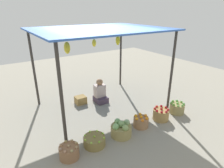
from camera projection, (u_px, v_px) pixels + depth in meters
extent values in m
plane|color=gray|center=(102.00, 107.00, 5.87)|extent=(14.00, 14.00, 0.00)
cylinder|color=#38332D|center=(62.00, 101.00, 3.69)|extent=(0.07, 0.07, 2.30)
cylinder|color=#38332D|center=(172.00, 73.00, 5.29)|extent=(0.07, 0.07, 2.30)
cylinder|color=#38332D|center=(34.00, 69.00, 5.60)|extent=(0.07, 0.07, 2.30)
cylinder|color=#38332D|center=(121.00, 56.00, 7.20)|extent=(0.07, 0.07, 2.30)
cube|color=#3763B8|center=(100.00, 29.00, 5.02)|extent=(3.46, 2.75, 0.04)
ellipsoid|color=gold|center=(67.00, 48.00, 4.81)|extent=(0.16, 0.16, 0.31)
ellipsoid|color=yellow|center=(94.00, 43.00, 5.49)|extent=(0.12, 0.12, 0.22)
ellipsoid|color=yellow|center=(118.00, 40.00, 5.96)|extent=(0.14, 0.14, 0.30)
cube|color=#443547|center=(101.00, 99.00, 6.14)|extent=(0.36, 0.44, 0.18)
cube|color=#B9A69F|center=(100.00, 91.00, 6.07)|extent=(0.34, 0.22, 0.40)
sphere|color=#976C4A|center=(100.00, 82.00, 5.96)|extent=(0.21, 0.21, 0.21)
cylinder|color=#8B6242|center=(69.00, 152.00, 3.82)|extent=(0.40, 0.40, 0.26)
sphere|color=#9B815B|center=(69.00, 146.00, 3.76)|extent=(0.06, 0.06, 0.06)
sphere|color=#9A8353|center=(76.00, 143.00, 3.85)|extent=(0.06, 0.06, 0.06)
sphere|color=#A78357|center=(72.00, 141.00, 3.91)|extent=(0.06, 0.06, 0.06)
sphere|color=#9E894E|center=(66.00, 142.00, 3.89)|extent=(0.06, 0.06, 0.06)
sphere|color=#A27C58|center=(61.00, 145.00, 3.79)|extent=(0.06, 0.06, 0.06)
sphere|color=#977760|center=(61.00, 149.00, 3.68)|extent=(0.06, 0.06, 0.06)
sphere|color=#A17559|center=(65.00, 152.00, 3.61)|extent=(0.06, 0.06, 0.06)
sphere|color=#958857|center=(72.00, 151.00, 3.63)|extent=(0.06, 0.06, 0.06)
sphere|color=#987B54|center=(76.00, 147.00, 3.73)|extent=(0.06, 0.06, 0.06)
cylinder|color=olive|center=(94.00, 141.00, 4.18)|extent=(0.48, 0.48, 0.21)
sphere|color=#8DC42E|center=(94.00, 136.00, 4.13)|extent=(0.04, 0.04, 0.04)
sphere|color=#8ACB2F|center=(103.00, 133.00, 4.24)|extent=(0.04, 0.04, 0.04)
sphere|color=#91CC3C|center=(97.00, 131.00, 4.33)|extent=(0.04, 0.04, 0.04)
sphere|color=#87C935|center=(90.00, 132.00, 4.30)|extent=(0.04, 0.04, 0.04)
sphere|color=#93CB3D|center=(85.00, 135.00, 4.17)|extent=(0.04, 0.04, 0.04)
sphere|color=#95CA3D|center=(85.00, 140.00, 4.02)|extent=(0.04, 0.04, 0.04)
sphere|color=#94C541|center=(91.00, 143.00, 3.94)|extent=(0.04, 0.04, 0.04)
sphere|color=#8AC139|center=(99.00, 142.00, 3.96)|extent=(0.04, 0.04, 0.04)
sphere|color=#90C337|center=(104.00, 138.00, 4.09)|extent=(0.04, 0.04, 0.04)
cylinder|color=#93854E|center=(121.00, 131.00, 4.49)|extent=(0.49, 0.49, 0.26)
sphere|color=#7CA362|center=(121.00, 124.00, 4.42)|extent=(0.15, 0.15, 0.15)
sphere|color=#7C9F6B|center=(127.00, 122.00, 4.50)|extent=(0.15, 0.15, 0.15)
sphere|color=#74AB63|center=(118.00, 121.00, 4.55)|extent=(0.15, 0.15, 0.15)
sphere|color=#7DB267|center=(116.00, 127.00, 4.35)|extent=(0.15, 0.15, 0.15)
sphere|color=#84A25E|center=(125.00, 128.00, 4.30)|extent=(0.15, 0.15, 0.15)
cylinder|color=#986F4B|center=(141.00, 122.00, 4.84)|extent=(0.38, 0.38, 0.25)
sphere|color=orange|center=(141.00, 117.00, 4.78)|extent=(0.08, 0.08, 0.08)
sphere|color=orange|center=(146.00, 115.00, 4.86)|extent=(0.08, 0.08, 0.08)
sphere|color=orange|center=(140.00, 114.00, 4.92)|extent=(0.08, 0.08, 0.08)
sphere|color=orange|center=(136.00, 116.00, 4.85)|extent=(0.08, 0.08, 0.08)
sphere|color=orange|center=(137.00, 119.00, 4.71)|extent=(0.08, 0.08, 0.08)
sphere|color=orange|center=(142.00, 120.00, 4.65)|extent=(0.08, 0.08, 0.08)
sphere|color=orange|center=(147.00, 118.00, 4.72)|extent=(0.08, 0.08, 0.08)
cylinder|color=#9A7B45|center=(161.00, 114.00, 5.14)|extent=(0.43, 0.43, 0.30)
sphere|color=#B3231E|center=(161.00, 109.00, 5.08)|extent=(0.07, 0.07, 0.07)
sphere|color=#A91E20|center=(166.00, 107.00, 5.17)|extent=(0.07, 0.07, 0.07)
sphere|color=#AB171E|center=(161.00, 106.00, 5.24)|extent=(0.07, 0.07, 0.07)
sphere|color=#B3221B|center=(157.00, 106.00, 5.22)|extent=(0.07, 0.07, 0.07)
sphere|color=red|center=(155.00, 108.00, 5.12)|extent=(0.07, 0.07, 0.07)
sphere|color=red|center=(157.00, 111.00, 4.99)|extent=(0.07, 0.07, 0.07)
sphere|color=#AA191F|center=(162.00, 112.00, 4.93)|extent=(0.07, 0.07, 0.07)
sphere|color=#B6262B|center=(166.00, 112.00, 4.95)|extent=(0.07, 0.07, 0.07)
sphere|color=#B52025|center=(168.00, 110.00, 5.05)|extent=(0.07, 0.07, 0.07)
cylinder|color=olive|center=(177.00, 108.00, 5.48)|extent=(0.42, 0.42, 0.28)
sphere|color=#65B047|center=(178.00, 103.00, 5.42)|extent=(0.07, 0.07, 0.07)
sphere|color=#68AA42|center=(181.00, 102.00, 5.50)|extent=(0.07, 0.07, 0.07)
sphere|color=#67B450|center=(177.00, 101.00, 5.57)|extent=(0.07, 0.07, 0.07)
sphere|color=#67B244|center=(173.00, 101.00, 5.55)|extent=(0.07, 0.07, 0.07)
sphere|color=#62A83F|center=(172.00, 103.00, 5.45)|extent=(0.07, 0.07, 0.07)
sphere|color=#75BC41|center=(174.00, 105.00, 5.33)|extent=(0.07, 0.07, 0.07)
sphere|color=#72AE4A|center=(178.00, 106.00, 5.27)|extent=(0.07, 0.07, 0.07)
sphere|color=#68AC47|center=(182.00, 106.00, 5.29)|extent=(0.07, 0.07, 0.07)
sphere|color=#64AE50|center=(184.00, 104.00, 5.39)|extent=(0.07, 0.07, 0.07)
cube|color=olive|center=(81.00, 100.00, 6.03)|extent=(0.32, 0.29, 0.24)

